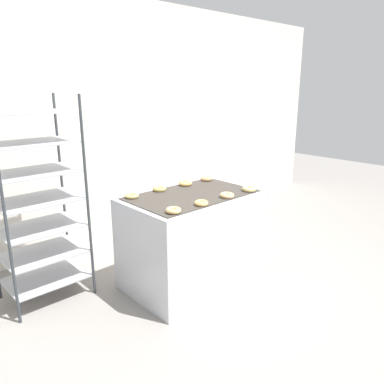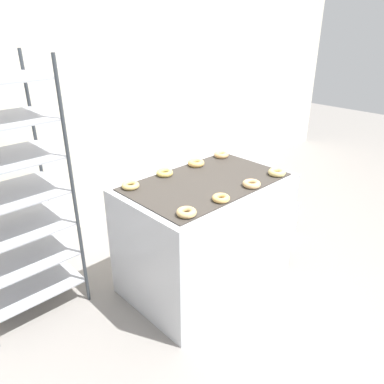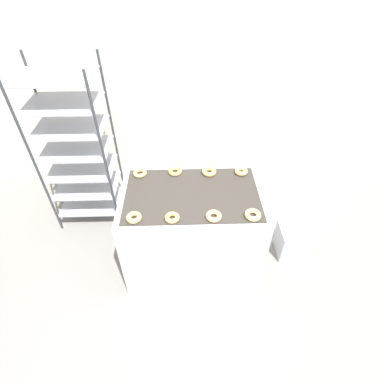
{
  "view_description": "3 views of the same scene",
  "coord_description": "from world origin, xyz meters",
  "px_view_note": "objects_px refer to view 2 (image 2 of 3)",
  "views": [
    {
      "loc": [
        -2.22,
        -1.76,
        1.83
      ],
      "look_at": [
        0.0,
        0.64,
        0.9
      ],
      "focal_mm": 35.0,
      "sensor_mm": 36.0,
      "label": 1
    },
    {
      "loc": [
        -1.79,
        -1.08,
        1.94
      ],
      "look_at": [
        0.0,
        0.79,
        0.74
      ],
      "focal_mm": 35.0,
      "sensor_mm": 36.0,
      "label": 2
    },
    {
      "loc": [
        -0.06,
        -1.24,
        2.57
      ],
      "look_at": [
        0.0,
        0.64,
        0.9
      ],
      "focal_mm": 28.0,
      "sensor_mm": 36.0,
      "label": 3
    }
  ],
  "objects_px": {
    "fryer_machine": "(205,233)",
    "donut_far_right": "(221,155)",
    "donut_near_midright": "(252,184)",
    "glaze_bin": "(276,218)",
    "donut_far_midright": "(196,163)",
    "donut_near_left": "(186,212)",
    "baking_rack_cart": "(8,195)",
    "donut_near_right": "(277,172)",
    "donut_near_midleft": "(221,198)",
    "donut_far_midleft": "(165,173)",
    "donut_far_left": "(130,185)"
  },
  "relations": [
    {
      "from": "fryer_machine",
      "to": "donut_far_right",
      "type": "bearing_deg",
      "value": 30.76
    },
    {
      "from": "donut_near_midright",
      "to": "donut_far_right",
      "type": "xyz_separation_m",
      "value": [
        0.3,
        0.56,
        0.0
      ]
    },
    {
      "from": "glaze_bin",
      "to": "donut_far_midright",
      "type": "xyz_separation_m",
      "value": [
        -0.88,
        0.23,
        0.74
      ]
    },
    {
      "from": "donut_near_midright",
      "to": "donut_far_midright",
      "type": "bearing_deg",
      "value": 89.37
    },
    {
      "from": "fryer_machine",
      "to": "donut_near_left",
      "type": "xyz_separation_m",
      "value": [
        -0.46,
        -0.28,
        0.46
      ]
    },
    {
      "from": "baking_rack_cart",
      "to": "donut_near_right",
      "type": "height_order",
      "value": "baking_rack_cart"
    },
    {
      "from": "glaze_bin",
      "to": "donut_near_left",
      "type": "xyz_separation_m",
      "value": [
        -1.5,
        -0.32,
        0.73
      ]
    },
    {
      "from": "fryer_machine",
      "to": "donut_near_midleft",
      "type": "bearing_deg",
      "value": -119.36
    },
    {
      "from": "fryer_machine",
      "to": "donut_far_midleft",
      "type": "bearing_deg",
      "value": 116.63
    },
    {
      "from": "glaze_bin",
      "to": "donut_far_midleft",
      "type": "height_order",
      "value": "donut_far_midleft"
    },
    {
      "from": "donut_near_left",
      "to": "donut_near_midleft",
      "type": "height_order",
      "value": "donut_near_left"
    },
    {
      "from": "donut_far_left",
      "to": "donut_far_midright",
      "type": "distance_m",
      "value": 0.63
    },
    {
      "from": "donut_near_midright",
      "to": "donut_near_right",
      "type": "xyz_separation_m",
      "value": [
        0.31,
        0.0,
        0.0
      ]
    },
    {
      "from": "donut_near_left",
      "to": "donut_far_left",
      "type": "height_order",
      "value": "donut_near_left"
    },
    {
      "from": "donut_near_left",
      "to": "donut_far_right",
      "type": "distance_m",
      "value": 1.07
    },
    {
      "from": "donut_far_midleft",
      "to": "donut_near_right",
      "type": "bearing_deg",
      "value": -43.3
    },
    {
      "from": "baking_rack_cart",
      "to": "donut_far_midleft",
      "type": "distance_m",
      "value": 1.07
    },
    {
      "from": "glaze_bin",
      "to": "donut_near_right",
      "type": "bearing_deg",
      "value": -150.62
    },
    {
      "from": "donut_near_right",
      "to": "donut_far_midleft",
      "type": "height_order",
      "value": "donut_near_right"
    },
    {
      "from": "fryer_machine",
      "to": "baking_rack_cart",
      "type": "xyz_separation_m",
      "value": [
        -1.14,
        0.69,
        0.46
      ]
    },
    {
      "from": "donut_far_midleft",
      "to": "donut_far_midright",
      "type": "xyz_separation_m",
      "value": [
        0.31,
        -0.02,
        0.0
      ]
    },
    {
      "from": "donut_near_midright",
      "to": "donut_far_left",
      "type": "bearing_deg",
      "value": 137.93
    },
    {
      "from": "glaze_bin",
      "to": "donut_near_right",
      "type": "distance_m",
      "value": 0.99
    },
    {
      "from": "donut_far_midleft",
      "to": "donut_far_right",
      "type": "distance_m",
      "value": 0.61
    },
    {
      "from": "donut_far_midright",
      "to": "donut_near_left",
      "type": "bearing_deg",
      "value": -138.11
    },
    {
      "from": "baking_rack_cart",
      "to": "donut_near_midright",
      "type": "bearing_deg",
      "value": -36.85
    },
    {
      "from": "donut_far_right",
      "to": "donut_near_left",
      "type": "bearing_deg",
      "value": -148.82
    },
    {
      "from": "donut_near_left",
      "to": "donut_far_left",
      "type": "distance_m",
      "value": 0.56
    },
    {
      "from": "donut_near_left",
      "to": "donut_far_midleft",
      "type": "xyz_separation_m",
      "value": [
        0.31,
        0.57,
        -0.0
      ]
    },
    {
      "from": "donut_near_left",
      "to": "donut_near_right",
      "type": "xyz_separation_m",
      "value": [
        0.92,
        -0.0,
        0.0
      ]
    },
    {
      "from": "fryer_machine",
      "to": "baking_rack_cart",
      "type": "relative_size",
      "value": 0.7
    },
    {
      "from": "donut_near_midright",
      "to": "donut_far_midright",
      "type": "distance_m",
      "value": 0.56
    },
    {
      "from": "glaze_bin",
      "to": "donut_near_midright",
      "type": "distance_m",
      "value": 1.2
    },
    {
      "from": "baking_rack_cart",
      "to": "glaze_bin",
      "type": "xyz_separation_m",
      "value": [
        2.18,
        -0.64,
        -0.74
      ]
    },
    {
      "from": "fryer_machine",
      "to": "donut_near_right",
      "type": "bearing_deg",
      "value": -31.33
    },
    {
      "from": "donut_near_midleft",
      "to": "donut_far_midleft",
      "type": "height_order",
      "value": "same"
    },
    {
      "from": "donut_near_left",
      "to": "fryer_machine",
      "type": "bearing_deg",
      "value": 31.59
    },
    {
      "from": "donut_near_left",
      "to": "donut_near_midright",
      "type": "distance_m",
      "value": 0.62
    },
    {
      "from": "donut_near_right",
      "to": "donut_far_midright",
      "type": "relative_size",
      "value": 0.98
    },
    {
      "from": "donut_near_right",
      "to": "donut_far_midleft",
      "type": "relative_size",
      "value": 1.03
    },
    {
      "from": "donut_near_midleft",
      "to": "donut_near_midright",
      "type": "relative_size",
      "value": 0.91
    },
    {
      "from": "glaze_bin",
      "to": "donut_near_midleft",
      "type": "height_order",
      "value": "donut_near_midleft"
    },
    {
      "from": "donut_near_midleft",
      "to": "donut_far_midleft",
      "type": "xyz_separation_m",
      "value": [
        0.02,
        0.58,
        0.0
      ]
    },
    {
      "from": "fryer_machine",
      "to": "donut_near_right",
      "type": "height_order",
      "value": "donut_near_right"
    },
    {
      "from": "fryer_machine",
      "to": "donut_near_midleft",
      "type": "height_order",
      "value": "donut_near_midleft"
    },
    {
      "from": "donut_near_left",
      "to": "donut_far_left",
      "type": "relative_size",
      "value": 0.99
    },
    {
      "from": "glaze_bin",
      "to": "donut_far_right",
      "type": "relative_size",
      "value": 2.7
    },
    {
      "from": "donut_near_midleft",
      "to": "donut_near_midright",
      "type": "distance_m",
      "value": 0.32
    },
    {
      "from": "baking_rack_cart",
      "to": "donut_far_right",
      "type": "distance_m",
      "value": 1.65
    },
    {
      "from": "donut_near_right",
      "to": "donut_far_left",
      "type": "distance_m",
      "value": 1.09
    }
  ]
}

